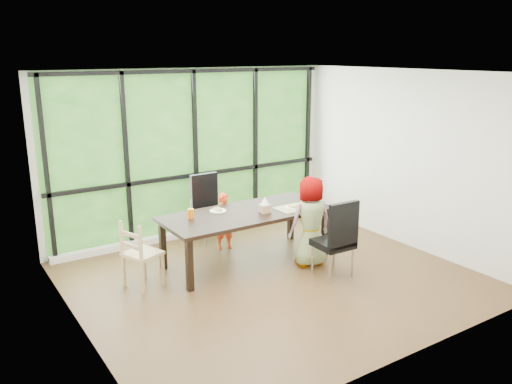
% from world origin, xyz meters
% --- Properties ---
extents(ground, '(5.00, 5.00, 0.00)m').
position_xyz_m(ground, '(0.00, 0.00, 0.00)').
color(ground, black).
rests_on(ground, ground).
extents(back_wall, '(5.00, 0.00, 5.00)m').
position_xyz_m(back_wall, '(0.00, 2.25, 1.35)').
color(back_wall, silver).
rests_on(back_wall, ground).
extents(foliage_backdrop, '(4.80, 0.02, 2.65)m').
position_xyz_m(foliage_backdrop, '(0.00, 2.23, 1.35)').
color(foliage_backdrop, '#23521C').
rests_on(foliage_backdrop, back_wall).
extents(window_mullions, '(4.80, 0.06, 2.65)m').
position_xyz_m(window_mullions, '(0.00, 2.19, 1.35)').
color(window_mullions, black).
rests_on(window_mullions, back_wall).
extents(window_sill, '(4.80, 0.12, 0.10)m').
position_xyz_m(window_sill, '(0.00, 2.15, 0.05)').
color(window_sill, silver).
rests_on(window_sill, ground).
extents(dining_table, '(2.43, 1.07, 0.75)m').
position_xyz_m(dining_table, '(0.02, 0.70, 0.38)').
color(dining_table, black).
rests_on(dining_table, ground).
extents(chair_window_leather, '(0.46, 0.46, 1.08)m').
position_xyz_m(chair_window_leather, '(-0.02, 1.69, 0.54)').
color(chair_window_leather, black).
rests_on(chair_window_leather, ground).
extents(chair_interior_leather, '(0.47, 0.47, 1.08)m').
position_xyz_m(chair_interior_leather, '(0.73, -0.35, 0.54)').
color(chair_interior_leather, black).
rests_on(chair_interior_leather, ground).
extents(chair_end_beech, '(0.52, 0.53, 0.90)m').
position_xyz_m(chair_end_beech, '(-1.53, 0.73, 0.45)').
color(chair_end_beech, tan).
rests_on(chair_end_beech, ground).
extents(child_toddler, '(0.36, 0.27, 0.88)m').
position_xyz_m(child_toddler, '(0.02, 1.32, 0.44)').
color(child_toddler, red).
rests_on(child_toddler, ground).
extents(child_older, '(0.69, 0.51, 1.29)m').
position_xyz_m(child_older, '(0.74, 0.11, 0.64)').
color(child_older, slate).
rests_on(child_older, ground).
extents(placemat, '(0.50, 0.36, 0.01)m').
position_xyz_m(placemat, '(0.69, 0.48, 0.75)').
color(placemat, tan).
rests_on(placemat, dining_table).
extents(plate_far, '(0.24, 0.24, 0.01)m').
position_xyz_m(plate_far, '(-0.30, 0.94, 0.76)').
color(plate_far, white).
rests_on(plate_far, dining_table).
extents(plate_near, '(0.25, 0.25, 0.02)m').
position_xyz_m(plate_near, '(0.71, 0.48, 0.76)').
color(plate_near, white).
rests_on(plate_near, dining_table).
extents(orange_cup, '(0.08, 0.08, 0.13)m').
position_xyz_m(orange_cup, '(-0.76, 0.86, 0.82)').
color(orange_cup, orange).
rests_on(orange_cup, dining_table).
extents(green_cup, '(0.08, 0.08, 0.13)m').
position_xyz_m(green_cup, '(1.03, 0.42, 0.81)').
color(green_cup, green).
rests_on(green_cup, dining_table).
extents(tissue_box, '(0.13, 0.13, 0.12)m').
position_xyz_m(tissue_box, '(0.23, 0.54, 0.81)').
color(tissue_box, tan).
rests_on(tissue_box, dining_table).
extents(crepe_rolls_far, '(0.10, 0.12, 0.04)m').
position_xyz_m(crepe_rolls_far, '(-0.30, 0.94, 0.78)').
color(crepe_rolls_far, tan).
rests_on(crepe_rolls_far, plate_far).
extents(crepe_rolls_near, '(0.15, 0.12, 0.04)m').
position_xyz_m(crepe_rolls_near, '(0.71, 0.48, 0.78)').
color(crepe_rolls_near, tan).
rests_on(crepe_rolls_near, plate_near).
extents(straw_white, '(0.01, 0.04, 0.20)m').
position_xyz_m(straw_white, '(-0.76, 0.86, 0.92)').
color(straw_white, white).
rests_on(straw_white, orange_cup).
extents(straw_pink, '(0.01, 0.04, 0.20)m').
position_xyz_m(straw_pink, '(1.03, 0.42, 0.92)').
color(straw_pink, pink).
rests_on(straw_pink, green_cup).
extents(tissue, '(0.12, 0.12, 0.11)m').
position_xyz_m(tissue, '(0.23, 0.54, 0.92)').
color(tissue, white).
rests_on(tissue, tissue_box).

